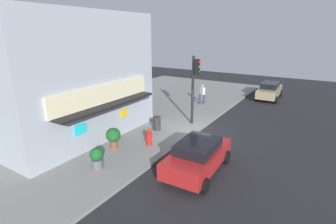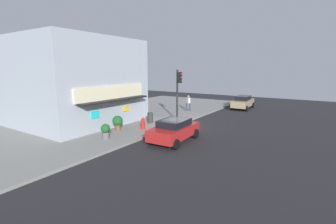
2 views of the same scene
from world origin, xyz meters
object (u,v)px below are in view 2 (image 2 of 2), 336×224
object	(u,v)px
pedestrian	(188,102)
potted_plant_by_window	(106,131)
parked_car_red	(174,130)
parked_car_tan	(243,102)
traffic_light	(178,88)
potted_plant_by_doorway	(118,122)
fire_hydrant	(143,124)
trash_can	(150,118)

from	to	relation	value
pedestrian	potted_plant_by_window	world-z (taller)	pedestrian
parked_car_red	parked_car_tan	distance (m)	15.69
traffic_light	pedestrian	size ratio (longest dim) A/B	2.64
potted_plant_by_doorway	pedestrian	bearing A→B (deg)	-1.75
traffic_light	parked_car_red	world-z (taller)	traffic_light
potted_plant_by_window	parked_car_red	size ratio (longest dim) A/B	0.24
traffic_light	parked_car_red	xyz separation A→B (m)	(-5.26, -2.82, -2.28)
fire_hydrant	traffic_light	bearing A→B (deg)	-6.86
potted_plant_by_doorway	trash_can	bearing A→B (deg)	-7.62
potted_plant_by_window	parked_car_tan	distance (m)	18.49
trash_can	potted_plant_by_doorway	distance (m)	3.46
fire_hydrant	parked_car_red	xyz separation A→B (m)	(-0.89, -3.34, 0.18)
potted_plant_by_doorway	potted_plant_by_window	world-z (taller)	potted_plant_by_doorway
traffic_light	trash_can	size ratio (longest dim) A/B	5.17
traffic_light	parked_car_red	distance (m)	6.38
fire_hydrant	potted_plant_by_window	world-z (taller)	potted_plant_by_window
trash_can	potted_plant_by_window	xyz separation A→B (m)	(-5.38, -0.38, 0.11)
potted_plant_by_window	parked_car_red	bearing A→B (deg)	-58.39
traffic_light	fire_hydrant	world-z (taller)	traffic_light
pedestrian	parked_car_red	bearing A→B (deg)	-156.43
potted_plant_by_doorway	parked_car_tan	world-z (taller)	parked_car_tan
potted_plant_by_doorway	parked_car_red	xyz separation A→B (m)	(0.42, -4.72, -0.04)
traffic_light	potted_plant_by_doorway	distance (m)	6.39
trash_can	parked_car_tan	bearing A→B (deg)	-18.61
parked_car_tan	potted_plant_by_window	bearing A→B (deg)	167.86
potted_plant_by_doorway	parked_car_red	size ratio (longest dim) A/B	0.28
potted_plant_by_doorway	potted_plant_by_window	xyz separation A→B (m)	(-1.97, -0.84, -0.12)
pedestrian	parked_car_tan	bearing A→B (deg)	-38.24
traffic_light	potted_plant_by_window	distance (m)	8.07
pedestrian	potted_plant_by_doorway	distance (m)	10.53
potted_plant_by_window	parked_car_red	distance (m)	4.56
traffic_light	potted_plant_by_window	size ratio (longest dim) A/B	4.54
pedestrian	potted_plant_by_doorway	bearing A→B (deg)	178.25
traffic_light	fire_hydrant	bearing A→B (deg)	173.14
traffic_light	potted_plant_by_doorway	xyz separation A→B (m)	(-5.68, 1.91, -2.23)
potted_plant_by_doorway	parked_car_red	distance (m)	4.74
fire_hydrant	trash_can	distance (m)	2.30
parked_car_red	trash_can	bearing A→B (deg)	54.95
parked_car_tan	pedestrian	bearing A→B (deg)	141.76
fire_hydrant	potted_plant_by_window	distance (m)	3.32
traffic_light	trash_can	xyz separation A→B (m)	(-2.26, 1.45, -2.47)
fire_hydrant	parked_car_red	bearing A→B (deg)	-104.84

